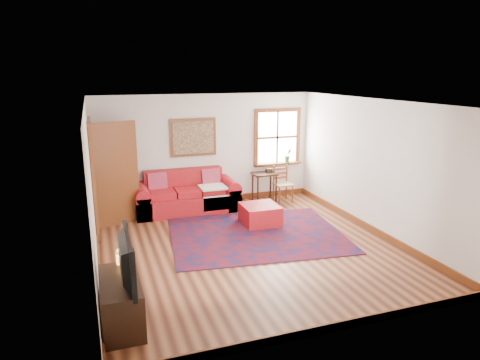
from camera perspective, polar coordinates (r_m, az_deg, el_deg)
name	(u,v)px	position (r m, az deg, el deg)	size (l,w,h in m)	color
ground	(247,246)	(7.60, 0.96, -8.76)	(5.50, 5.50, 0.00)	#492113
room_envelope	(247,153)	(7.13, 0.98, 3.59)	(5.04, 5.54, 2.52)	silver
window	(279,143)	(10.31, 5.17, 4.94)	(1.18, 0.20, 1.38)	white
doorway	(107,174)	(8.57, -17.26, 0.77)	(0.89, 1.08, 2.14)	black
framed_artwork	(193,137)	(9.62, -6.26, 5.67)	(1.05, 0.07, 0.85)	brown
persian_rug	(256,234)	(8.08, 2.20, -7.25)	(3.16, 2.52, 0.02)	#620E13
red_leather_sofa	(187,197)	(9.46, -7.14, -2.33)	(2.24, 0.93, 0.88)	#AC161D
red_ottoman	(260,215)	(8.56, 2.68, -4.63)	(0.70, 0.70, 0.40)	#AC161D
side_table	(264,178)	(10.02, 3.28, 0.26)	(0.56, 0.42, 0.67)	black
ladder_back_chair	(282,182)	(10.05, 5.66, -0.33)	(0.41, 0.39, 0.85)	tan
media_cabinet	(121,302)	(5.52, -15.58, -15.37)	(0.47, 1.04, 0.57)	black
television	(120,260)	(5.17, -15.71, -10.22)	(1.03, 0.14, 0.60)	black
candle_hurricane	(121,257)	(5.77, -15.64, -9.90)	(0.12, 0.12, 0.18)	silver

